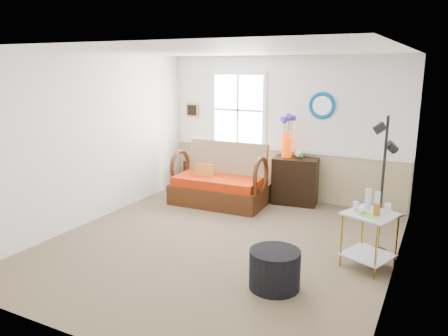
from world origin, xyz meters
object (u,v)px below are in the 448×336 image
at_px(cabinet, 295,181).
at_px(side_table, 369,240).
at_px(floor_lamp, 382,186).
at_px(ottoman, 275,269).
at_px(loveseat, 219,175).
at_px(lamp_stand, 194,174).

xyz_separation_m(cabinet, side_table, (1.61, -2.06, -0.07)).
distance_m(floor_lamp, ottoman, 1.88).
relative_size(side_table, ottoman, 1.22).
height_order(loveseat, floor_lamp, floor_lamp).
relative_size(loveseat, ottoman, 2.87).
bearing_deg(loveseat, lamp_stand, 141.12).
distance_m(cabinet, floor_lamp, 2.32).
bearing_deg(cabinet, side_table, -59.48).
relative_size(cabinet, side_table, 1.20).
relative_size(lamp_stand, ottoman, 0.96).
relative_size(lamp_stand, floor_lamp, 0.30).
bearing_deg(ottoman, lamp_stand, 133.03).
xyz_separation_m(lamp_stand, ottoman, (2.90, -3.11, -0.06)).
bearing_deg(ottoman, side_table, 50.28).
height_order(cabinet, side_table, cabinet).
bearing_deg(side_table, ottoman, -129.72).
relative_size(cabinet, ottoman, 1.46).
bearing_deg(floor_lamp, ottoman, -137.00).
bearing_deg(lamp_stand, loveseat, -36.60).
relative_size(loveseat, side_table, 2.36).
xyz_separation_m(loveseat, cabinet, (1.20, 0.66, -0.12)).
bearing_deg(cabinet, loveseat, -158.74).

